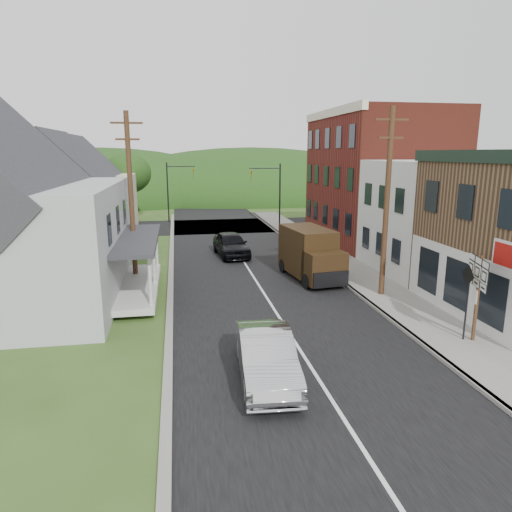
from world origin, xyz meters
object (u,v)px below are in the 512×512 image
silver_sedan (266,357)px  delivery_van (310,254)px  route_sign_cluster (477,286)px  dark_sedan (231,244)px  warning_sign (467,292)px

silver_sedan → delivery_van: size_ratio=0.89×
silver_sedan → route_sign_cluster: route_sign_cluster is taller
silver_sedan → delivery_van: (4.68, 11.02, 0.66)m
silver_sedan → route_sign_cluster: size_ratio=1.46×
dark_sedan → warning_sign: (6.74, -16.04, 1.17)m
silver_sedan → delivery_van: bearing=70.6°
dark_sedan → delivery_van: (3.66, -6.52, 0.62)m
delivery_van → route_sign_cluster: size_ratio=1.65×
delivery_van → warning_sign: bearing=-79.4°
route_sign_cluster → warning_sign: route_sign_cluster is taller
delivery_van → silver_sedan: bearing=-120.3°
silver_sedan → warning_sign: (7.75, 1.50, 1.22)m
delivery_van → warning_sign: size_ratio=1.84×
route_sign_cluster → warning_sign: size_ratio=1.11×
dark_sedan → route_sign_cluster: route_sign_cluster is taller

